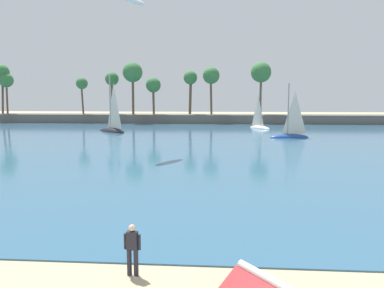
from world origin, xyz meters
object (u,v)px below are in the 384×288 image
(person_at_waterline, at_px, (132,248))
(sailboat_mid_bay, at_px, (112,126))
(kite_aloft_high_over_bay, at_px, (132,0))
(sailboat_toward_headland, at_px, (260,125))
(sailboat_far_left, at_px, (290,132))

(person_at_waterline, distance_m, sailboat_mid_bay, 49.30)
(sailboat_mid_bay, distance_m, kite_aloft_high_over_bay, 26.74)
(person_at_waterline, bearing_deg, kite_aloft_high_over_bay, 102.65)
(sailboat_toward_headland, height_order, kite_aloft_high_over_bay, kite_aloft_high_over_bay)
(sailboat_mid_bay, height_order, kite_aloft_high_over_bay, kite_aloft_high_over_bay)
(kite_aloft_high_over_bay, bearing_deg, sailboat_far_left, -23.65)
(person_at_waterline, bearing_deg, sailboat_far_left, 73.55)
(person_at_waterline, xyz_separation_m, sailboat_mid_bay, (-14.14, 47.23, 0.01))
(person_at_waterline, relative_size, sailboat_far_left, 0.21)
(sailboat_far_left, bearing_deg, kite_aloft_high_over_bay, -140.27)
(person_at_waterline, distance_m, sailboat_toward_headland, 56.14)
(kite_aloft_high_over_bay, bearing_deg, sailboat_mid_bay, 47.95)
(sailboat_toward_headland, bearing_deg, person_at_waterline, -99.60)
(sailboat_far_left, height_order, kite_aloft_high_over_bay, kite_aloft_high_over_bay)
(person_at_waterline, distance_m, kite_aloft_high_over_bay, 29.88)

